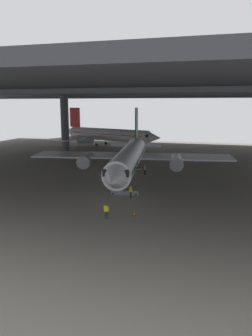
{
  "coord_description": "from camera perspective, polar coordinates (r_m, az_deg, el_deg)",
  "views": [
    {
      "loc": [
        15.32,
        -53.13,
        12.4
      ],
      "look_at": [
        2.11,
        -5.79,
        2.58
      ],
      "focal_mm": 34.48,
      "sensor_mm": 36.0,
      "label": 1
    }
  ],
  "objects": [
    {
      "name": "ground_plane",
      "position": [
        56.66,
        -0.48,
        -1.34
      ],
      "size": [
        110.0,
        110.0,
        0.0
      ],
      "primitive_type": "plane",
      "color": "gray"
    },
    {
      "name": "airplane_main",
      "position": [
        54.62,
        0.62,
        1.9
      ],
      "size": [
        36.2,
        37.16,
        11.62
      ],
      "color": "white",
      "rests_on": "ground_plane"
    },
    {
      "name": "hangar_structure",
      "position": [
        68.7,
        2.69,
        13.54
      ],
      "size": [
        121.0,
        99.0,
        15.74
      ],
      "color": "#4C4F54",
      "rests_on": "ground_plane"
    },
    {
      "name": "crew_worker_near_nose",
      "position": [
        35.45,
        -3.53,
        -7.46
      ],
      "size": [
        0.55,
        0.24,
        1.76
      ],
      "color": "#232838",
      "rests_on": "ground_plane"
    },
    {
      "name": "traffic_cone_orange",
      "position": [
        36.71,
        1.48,
        -7.96
      ],
      "size": [
        0.36,
        0.36,
        0.6
      ],
      "color": "black",
      "rests_on": "ground_plane"
    },
    {
      "name": "boarding_stairs",
      "position": [
        45.11,
        -0.09,
        -3.69
      ],
      "size": [
        4.39,
        2.06,
        4.69
      ],
      "color": "slate",
      "rests_on": "ground_plane"
    },
    {
      "name": "crew_worker_by_stairs",
      "position": [
        43.13,
        0.82,
        -4.03
      ],
      "size": [
        0.37,
        0.49,
        1.73
      ],
      "color": "#232838",
      "rests_on": "ground_plane"
    },
    {
      "name": "airplane_distant",
      "position": [
        96.22,
        -3.47,
        5.91
      ],
      "size": [
        34.82,
        34.46,
        11.19
      ],
      "color": "white",
      "rests_on": "ground_plane"
    }
  ]
}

